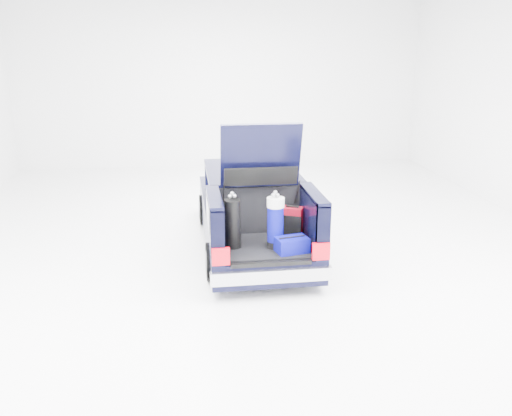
{
  "coord_description": "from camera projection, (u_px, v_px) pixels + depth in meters",
  "views": [
    {
      "loc": [
        -1.22,
        -9.37,
        3.7
      ],
      "look_at": [
        0.0,
        -0.5,
        0.91
      ],
      "focal_mm": 38.0,
      "sensor_mm": 36.0,
      "label": 1
    }
  ],
  "objects": [
    {
      "name": "black_golf_bag",
      "position": [
        233.0,
        223.0,
        8.32
      ],
      "size": [
        0.3,
        0.34,
        0.88
      ],
      "rotation": [
        0.0,
        0.0,
        -0.21
      ],
      "color": "black",
      "rests_on": "car"
    },
    {
      "name": "blue_duffel",
      "position": [
        292.0,
        245.0,
        8.23
      ],
      "size": [
        0.53,
        0.4,
        0.25
      ],
      "rotation": [
        0.0,
        0.0,
        0.21
      ],
      "color": "#050570",
      "rests_on": "car"
    },
    {
      "name": "ground",
      "position": [
        252.0,
        246.0,
        10.12
      ],
      "size": [
        14.0,
        14.0,
        0.0
      ],
      "primitive_type": "plane",
      "color": "white",
      "rests_on": "ground"
    },
    {
      "name": "red_suitcase",
      "position": [
        292.0,
        223.0,
        8.79
      ],
      "size": [
        0.38,
        0.34,
        0.54
      ],
      "rotation": [
        0.0,
        0.0,
        -0.44
      ],
      "color": "maroon",
      "rests_on": "car"
    },
    {
      "name": "car",
      "position": [
        252.0,
        210.0,
        10.02
      ],
      "size": [
        1.87,
        4.65,
        2.47
      ],
      "color": "black",
      "rests_on": "ground"
    },
    {
      "name": "blue_golf_bag",
      "position": [
        275.0,
        222.0,
        8.34
      ],
      "size": [
        0.3,
        0.3,
        0.91
      ],
      "rotation": [
        0.0,
        0.0,
        0.13
      ],
      "color": "black",
      "rests_on": "car"
    }
  ]
}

